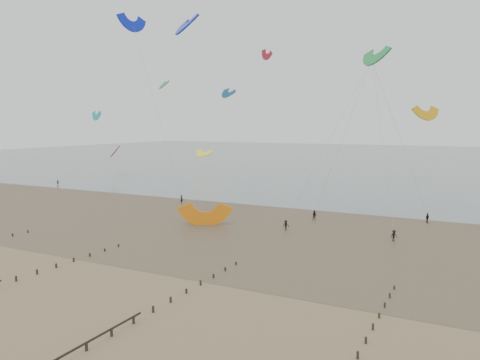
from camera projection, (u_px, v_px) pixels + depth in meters
name	position (u px, v px, depth m)	size (l,w,h in m)	color
ground	(144.00, 292.00, 46.42)	(500.00, 500.00, 0.00)	brown
sea_and_shore	(255.00, 223.00, 78.67)	(500.00, 665.00, 0.03)	#475654
kitesurfer_lead	(182.00, 199.00, 97.91)	(0.66, 0.43, 1.80)	black
kitesurfers	(405.00, 220.00, 76.66)	(129.63, 27.46, 1.78)	black
grounded_kite	(205.00, 225.00, 77.12)	(7.50, 3.93, 5.71)	orange
kites_airborne	(315.00, 106.00, 127.18)	(241.60, 118.86, 44.39)	yellow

